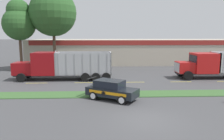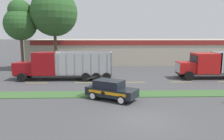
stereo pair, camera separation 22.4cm
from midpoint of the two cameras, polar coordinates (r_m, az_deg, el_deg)
name	(u,v)px [view 2 (the right image)]	position (r m, az deg, el deg)	size (l,w,h in m)	color
ground_plane	(145,120)	(14.02, 9.04, -12.83)	(600.00, 600.00, 0.00)	#474749
grass_verge	(133,94)	(19.68, 5.71, -6.24)	(120.00, 2.14, 0.06)	#3D6633
centre_line_2	(37,83)	(25.54, -18.75, -3.20)	(2.40, 0.14, 0.01)	yellow
centre_line_3	(86,83)	(24.53, -6.57, -3.27)	(2.40, 0.14, 0.01)	yellow
centre_line_4	(134,82)	(24.68, 6.05, -3.18)	(2.40, 0.14, 0.01)	yellow
centre_line_5	(182,82)	(25.98, 17.95, -2.96)	(2.40, 0.14, 0.01)	yellow
dump_truck_lead	(213,65)	(29.31, 25.07, 1.08)	(10.58, 2.85, 3.20)	black
dump_truck_mid	(55,66)	(26.64, -14.47, 1.01)	(11.40, 2.85, 3.51)	black
rally_car	(111,89)	(17.88, 0.06, -5.11)	(4.44, 3.60, 1.63)	black
store_building_backdrop	(139,51)	(43.28, 7.18, 4.99)	(40.06, 12.10, 4.45)	#BCB29E
tree_behind_left	(20,21)	(35.54, -22.69, 11.74)	(4.76, 4.76, 10.43)	brown
tree_behind_centre	(54,8)	(34.78, -14.74, 15.38)	(6.96, 6.96, 13.76)	brown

